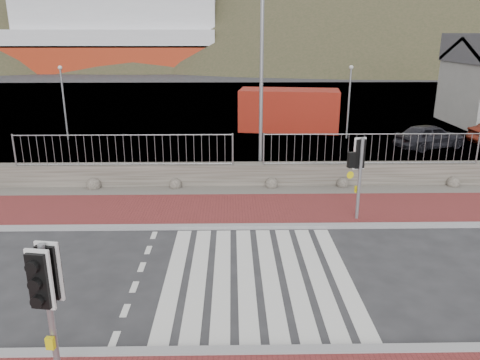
{
  "coord_description": "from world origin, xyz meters",
  "views": [
    {
      "loc": [
        -0.64,
        -10.47,
        5.84
      ],
      "look_at": [
        -0.39,
        3.0,
        1.58
      ],
      "focal_mm": 35.0,
      "sensor_mm": 36.0,
      "label": 1
    }
  ],
  "objects_px": {
    "ferry": "(80,36)",
    "traffic_signal_near": "(47,288)",
    "traffic_signal_far": "(360,161)",
    "shipping_container": "(289,110)",
    "car_a": "(430,136)",
    "streetlight": "(265,65)"
  },
  "relations": [
    {
      "from": "ferry",
      "to": "car_a",
      "type": "bearing_deg",
      "value": -57.73
    },
    {
      "from": "ferry",
      "to": "car_a",
      "type": "distance_m",
      "value": 64.64
    },
    {
      "from": "shipping_container",
      "to": "car_a",
      "type": "height_order",
      "value": "shipping_container"
    },
    {
      "from": "traffic_signal_near",
      "to": "shipping_container",
      "type": "relative_size",
      "value": 0.45
    },
    {
      "from": "traffic_signal_far",
      "to": "shipping_container",
      "type": "bearing_deg",
      "value": -103.11
    },
    {
      "from": "traffic_signal_near",
      "to": "traffic_signal_far",
      "type": "xyz_separation_m",
      "value": [
        6.96,
        7.44,
        0.02
      ]
    },
    {
      "from": "traffic_signal_near",
      "to": "car_a",
      "type": "relative_size",
      "value": 0.72
    },
    {
      "from": "traffic_signal_near",
      "to": "car_a",
      "type": "xyz_separation_m",
      "value": [
        13.35,
        17.25,
        -1.32
      ]
    },
    {
      "from": "ferry",
      "to": "streetlight",
      "type": "distance_m",
      "value": 64.93
    },
    {
      "from": "ferry",
      "to": "car_a",
      "type": "height_order",
      "value": "ferry"
    },
    {
      "from": "traffic_signal_far",
      "to": "shipping_container",
      "type": "relative_size",
      "value": 0.46
    },
    {
      "from": "traffic_signal_near",
      "to": "shipping_container",
      "type": "xyz_separation_m",
      "value": [
        6.5,
        22.27,
        -0.71
      ]
    },
    {
      "from": "ferry",
      "to": "streetlight",
      "type": "relative_size",
      "value": 6.09
    },
    {
      "from": "ferry",
      "to": "shipping_container",
      "type": "relative_size",
      "value": 8.29
    },
    {
      "from": "traffic_signal_near",
      "to": "shipping_container",
      "type": "bearing_deg",
      "value": 83.04
    },
    {
      "from": "ferry",
      "to": "car_a",
      "type": "xyz_separation_m",
      "value": [
        34.42,
        -54.51,
        -4.71
      ]
    },
    {
      "from": "traffic_signal_far",
      "to": "streetlight",
      "type": "height_order",
      "value": "streetlight"
    },
    {
      "from": "ferry",
      "to": "traffic_signal_near",
      "type": "relative_size",
      "value": 18.28
    },
    {
      "from": "traffic_signal_far",
      "to": "ferry",
      "type": "bearing_deg",
      "value": -81.35
    },
    {
      "from": "traffic_signal_far",
      "to": "traffic_signal_near",
      "type": "bearing_deg",
      "value": 32.02
    },
    {
      "from": "traffic_signal_near",
      "to": "streetlight",
      "type": "distance_m",
      "value": 12.99
    },
    {
      "from": "shipping_container",
      "to": "car_a",
      "type": "distance_m",
      "value": 8.51
    }
  ]
}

